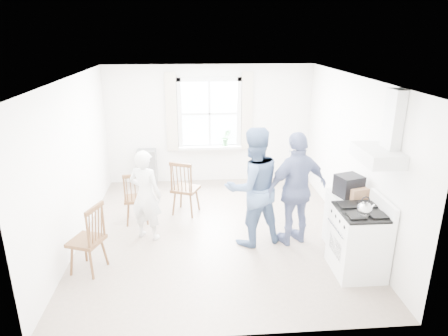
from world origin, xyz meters
TOP-DOWN VIEW (x-y plane):
  - room_shell at (0.00, 0.00)m, footprint 4.62×5.12m
  - window_assembly at (0.00, 2.45)m, footprint 1.88×0.24m
  - range_hood at (2.07, -1.35)m, footprint 0.45×0.76m
  - shelf_unit at (-1.40, 2.33)m, footprint 0.40×0.30m
  - gas_stove at (1.91, -1.35)m, footprint 0.68×0.76m
  - kettle at (1.87, -1.50)m, footprint 0.20×0.20m
  - low_cabinet at (1.98, -0.65)m, footprint 0.50×0.55m
  - stereo_stack at (1.96, -0.70)m, footprint 0.43×0.41m
  - cardboard_box at (2.05, -0.84)m, footprint 0.31×0.25m
  - windsor_chair_a at (-1.39, 0.38)m, footprint 0.45×0.44m
  - windsor_chair_b at (-0.58, 0.68)m, footprint 0.58×0.57m
  - windsor_chair_c at (-1.80, -1.06)m, footprint 0.55×0.56m
  - person_left at (-1.15, -0.12)m, footprint 0.73×0.73m
  - person_mid at (0.55, -0.40)m, footprint 1.17×1.17m
  - person_right at (1.23, -0.45)m, footprint 1.38×1.38m
  - potted_plant at (0.36, 2.36)m, footprint 0.22×0.22m

SIDE VIEW (x-z plane):
  - shelf_unit at x=-1.40m, z-range 0.00..0.80m
  - low_cabinet at x=1.98m, z-range 0.00..0.90m
  - gas_stove at x=1.91m, z-range -0.08..1.04m
  - windsor_chair_a at x=-1.39m, z-range 0.11..1.08m
  - windsor_chair_c at x=-1.80m, z-range 0.11..1.15m
  - windsor_chair_b at x=-0.58m, z-range 0.12..1.18m
  - person_left at x=-1.15m, z-range 0.00..1.52m
  - person_right at x=1.23m, z-range 0.00..1.84m
  - person_mid at x=0.55m, z-range 0.00..1.92m
  - cardboard_box at x=2.05m, z-range 0.90..1.07m
  - potted_plant at x=0.36m, z-range 0.85..1.22m
  - kettle at x=1.87m, z-range 0.90..1.18m
  - stereo_stack at x=1.96m, z-range 0.90..1.22m
  - room_shell at x=0.00m, z-range -0.02..2.62m
  - window_assembly at x=0.00m, z-range 0.61..2.31m
  - range_hood at x=2.07m, z-range 1.43..2.37m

